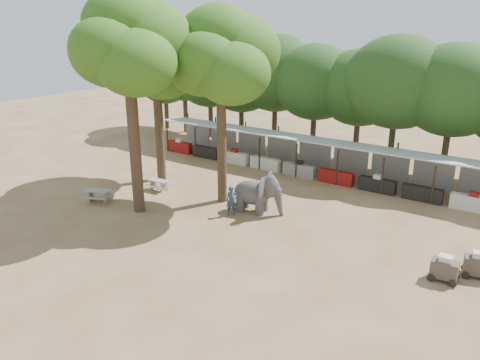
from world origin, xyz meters
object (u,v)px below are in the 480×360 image
Objects in this scene: picnic_table_near at (98,194)px; cart_back at (478,265)px; yard_tree_left at (156,57)px; handler at (232,201)px; yard_tree_back at (221,56)px; elephant at (258,193)px; cart_front at (445,268)px; picnic_table_far at (159,184)px; yard_tree_center at (128,45)px.

cart_back reaches higher than picnic_table_near.
yard_tree_left reaches higher than handler.
handler is at bearing -41.31° from yard_tree_back.
elephant reaches higher than cart_front.
picnic_table_far is at bearing 42.62° from picnic_table_near.
elephant is 1.64× the size of picnic_table_near.
yard_tree_back is 8.22× the size of picnic_table_far.
yard_tree_back is (6.00, -1.00, 0.34)m from yard_tree_left.
handler is at bearing 25.71° from yard_tree_center.
yard_tree_back is 3.64× the size of elephant.
yard_tree_back is (3.00, 4.00, -0.67)m from yard_tree_center.
yard_tree_center is at bearing -67.24° from picnic_table_far.
yard_tree_center is 18.57m from cart_front.
yard_tree_back is 8.10m from handler.
yard_tree_center reaches higher than handler.
yard_tree_left is 6.09m from yard_tree_back.
yard_tree_left is 8.26× the size of cart_back.
picnic_table_near is at bearing -89.51° from yard_tree_left.
elephant reaches higher than cart_back.
handler is 1.38× the size of cart_front.
handler is at bearing -140.28° from elephant.
picnic_table_far is (1.54, 3.59, -0.05)m from picnic_table_near.
picnic_table_far is (-7.27, -0.55, -0.73)m from elephant.
picnic_table_near is 3.91m from picnic_table_far.
cart_back is (20.46, -2.22, -7.62)m from yard_tree_left.
cart_back reaches higher than picnic_table_far.
cart_front reaches higher than picnic_table_far.
picnic_table_far is at bearing -51.46° from yard_tree_left.
picnic_table_far is (-1.42, 3.01, -8.77)m from yard_tree_center.
yard_tree_back is at bearing 10.19° from picnic_table_far.
yard_tree_left is 3.54× the size of elephant.
yard_tree_left is at bearing 159.26° from elephant.
elephant is 2.26× the size of picnic_table_far.
yard_tree_left is 5.92m from yard_tree_center.
yard_tree_left is 7.98× the size of picnic_table_far.
elephant is (2.85, -0.44, -7.38)m from yard_tree_back.
cart_back is at bearing 42.91° from cart_front.
elephant is at bearing 167.61° from cart_front.
cart_front is (19.31, 2.25, 0.09)m from picnic_table_near.
handler is at bearing -18.60° from yard_tree_left.
cart_front is (16.36, 1.67, -8.64)m from yard_tree_center.
picnic_table_near is 20.68m from cart_back.
yard_tree_left is at bearing 162.60° from cart_back.
yard_tree_center is at bearing -126.86° from yard_tree_back.
yard_tree_left is 21.07m from cart_front.
yard_tree_back is 16.55m from cart_back.
picnic_table_far is at bearing 173.50° from cart_front.
cart_back is (11.60, -0.78, -0.58)m from elephant.
picnic_table_near is (-2.95, -0.58, -8.72)m from yard_tree_center.
handler reaches higher than cart_front.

